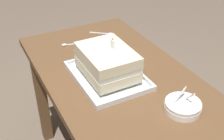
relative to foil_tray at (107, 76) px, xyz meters
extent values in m
cube|color=brown|center=(-0.01, 0.05, -0.02)|extent=(1.13, 0.64, 0.04)
cube|color=brown|center=(-0.51, -0.21, -0.40)|extent=(0.06, 0.06, 0.71)
cube|color=brown|center=(-0.51, 0.31, -0.40)|extent=(0.06, 0.06, 0.71)
cube|color=silver|center=(0.00, 0.00, 0.00)|extent=(0.37, 0.28, 0.01)
cube|color=silver|center=(0.00, -0.13, 0.01)|extent=(0.37, 0.01, 0.02)
cube|color=silver|center=(0.00, 0.13, 0.01)|extent=(0.37, 0.01, 0.02)
cube|color=silver|center=(-0.18, 0.00, 0.01)|extent=(0.01, 0.25, 0.02)
cube|color=silver|center=(0.18, 0.00, 0.01)|extent=(0.01, 0.25, 0.02)
cube|color=beige|center=(0.00, 0.00, 0.04)|extent=(0.27, 0.20, 0.05)
cube|color=silver|center=(0.00, 0.00, 0.08)|extent=(0.26, 0.20, 0.02)
cube|color=beige|center=(0.00, 0.00, 0.11)|extent=(0.27, 0.20, 0.05)
cube|color=white|center=(0.00, -0.01, 0.14)|extent=(0.20, 0.04, 0.00)
cube|color=white|center=(0.00, 0.03, 0.15)|extent=(0.02, 0.01, 0.04)
ellipsoid|color=yellow|center=(0.00, 0.03, 0.18)|extent=(0.01, 0.01, 0.01)
cylinder|color=white|center=(0.33, 0.15, 0.01)|extent=(0.14, 0.14, 0.02)
cylinder|color=white|center=(0.33, 0.15, 0.02)|extent=(0.14, 0.14, 0.02)
cylinder|color=silver|center=(0.34, 0.18, 0.05)|extent=(0.06, 0.02, 0.07)
cylinder|color=silver|center=(0.31, 0.15, 0.05)|extent=(0.02, 0.06, 0.06)
cylinder|color=silver|center=(0.31, 0.15, 0.05)|extent=(0.01, 0.06, 0.06)
ellipsoid|color=silver|center=(-0.38, -0.07, 0.00)|extent=(0.03, 0.03, 0.01)
cube|color=silver|center=(-0.37, -0.01, 0.00)|extent=(0.03, 0.09, 0.00)
ellipsoid|color=silver|center=(-0.38, 0.22, 0.00)|extent=(0.03, 0.03, 0.01)
cube|color=silver|center=(-0.43, 0.16, 0.00)|extent=(0.08, 0.09, 0.00)
camera|label=1|loc=(0.97, -0.48, 0.73)|focal=46.79mm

